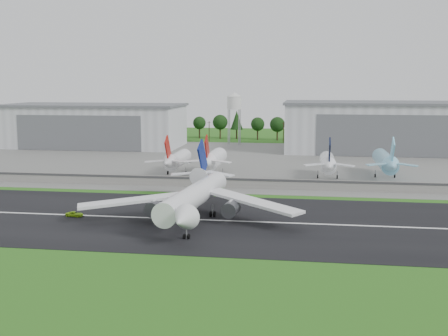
% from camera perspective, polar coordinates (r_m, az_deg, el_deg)
% --- Properties ---
extents(ground, '(600.00, 600.00, 0.00)m').
position_cam_1_polar(ground, '(137.09, -7.16, -6.13)').
color(ground, '#256016').
rests_on(ground, ground).
extents(runway, '(320.00, 60.00, 0.10)m').
position_cam_1_polar(runway, '(146.42, -6.10, -5.13)').
color(runway, black).
rests_on(runway, ground).
extents(runway_centerline, '(220.00, 1.00, 0.02)m').
position_cam_1_polar(runway_centerline, '(146.41, -6.10, -5.11)').
color(runway_centerline, white).
rests_on(runway_centerline, runway).
extents(apron, '(320.00, 150.00, 0.10)m').
position_cam_1_polar(apron, '(252.54, 0.22, 0.77)').
color(apron, slate).
rests_on(apron, ground).
extents(blast_fence, '(240.00, 0.61, 3.50)m').
position_cam_1_polar(blast_fence, '(188.97, -2.66, -1.40)').
color(blast_fence, gray).
rests_on(blast_fence, ground).
extents(hangar_west, '(97.00, 44.00, 23.20)m').
position_cam_1_polar(hangar_west, '(315.57, -13.12, 4.25)').
color(hangar_west, silver).
rests_on(hangar_west, ground).
extents(hangar_east, '(102.00, 47.00, 25.20)m').
position_cam_1_polar(hangar_east, '(295.73, 16.11, 4.05)').
color(hangar_east, silver).
rests_on(hangar_east, ground).
extents(water_tower, '(8.40, 8.40, 29.40)m').
position_cam_1_polar(water_tower, '(315.35, 1.05, 6.82)').
color(water_tower, '#99999E').
rests_on(water_tower, ground).
extents(utility_poles, '(230.00, 3.00, 12.00)m').
position_cam_1_polar(utility_poles, '(331.32, 2.24, 2.65)').
color(utility_poles, black).
rests_on(utility_poles, ground).
extents(treeline, '(320.00, 16.00, 22.00)m').
position_cam_1_polar(treeline, '(346.15, 2.52, 2.91)').
color(treeline, black).
rests_on(treeline, ground).
extents(main_airliner, '(56.98, 59.27, 18.17)m').
position_cam_1_polar(main_airliner, '(143.13, -3.07, -3.42)').
color(main_airliner, white).
rests_on(main_airliner, runway).
extents(ground_vehicle, '(4.92, 2.76, 1.30)m').
position_cam_1_polar(ground_vehicle, '(152.56, -14.93, -4.54)').
color(ground_vehicle, '#86C116').
rests_on(ground_vehicle, runway).
extents(parked_jet_red_a, '(7.36, 31.29, 16.53)m').
position_cam_1_polar(parked_jet_red_a, '(211.83, -4.93, 0.83)').
color(parked_jet_red_a, silver).
rests_on(parked_jet_red_a, ground).
extents(parked_jet_red_b, '(7.36, 31.29, 16.90)m').
position_cam_1_polar(parked_jet_red_b, '(208.99, -1.15, 0.86)').
color(parked_jet_red_b, white).
rests_on(parked_jet_red_b, ground).
extents(parked_jet_navy, '(7.36, 31.29, 16.56)m').
position_cam_1_polar(parked_jet_navy, '(206.15, 10.51, 0.51)').
color(parked_jet_navy, white).
rests_on(parked_jet_navy, ground).
extents(parked_jet_skyblue, '(7.36, 37.29, 16.83)m').
position_cam_1_polar(parked_jet_skyblue, '(212.86, 16.14, 0.62)').
color(parked_jet_skyblue, '#85CAE7').
rests_on(parked_jet_skyblue, ground).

